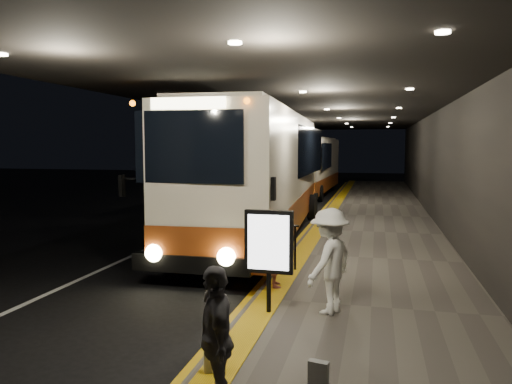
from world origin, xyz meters
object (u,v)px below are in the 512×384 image
at_px(passenger_waiting_white, 330,261).
at_px(passenger_waiting_grey, 216,339).
at_px(coach_main, 260,180).
at_px(passenger_boarding, 276,250).
at_px(info_sign, 269,244).
at_px(bag_polka, 318,373).
at_px(coach_second, 310,168).
at_px(bag_plain, 215,358).
at_px(stanchion_post, 295,248).

xyz_separation_m(passenger_waiting_white, passenger_waiting_grey, (-0.90, -3.58, -0.10)).
relative_size(coach_main, passenger_waiting_grey, 8.00).
bearing_deg(passenger_boarding, info_sign, 169.61).
relative_size(coach_main, passenger_boarding, 8.40).
height_order(coach_main, passenger_waiting_white, coach_main).
distance_m(bag_polka, info_sign, 2.92).
bearing_deg(coach_second, passenger_boarding, -82.78).
bearing_deg(bag_plain, info_sign, 85.25).
xyz_separation_m(passenger_waiting_white, stanchion_post, (-1.06, 2.82, -0.40)).
distance_m(passenger_boarding, passenger_waiting_white, 1.84).
bearing_deg(coach_second, coach_main, -87.38).
xyz_separation_m(passenger_boarding, passenger_waiting_white, (1.23, -1.36, 0.14)).
height_order(coach_main, passenger_boarding, coach_main).
xyz_separation_m(bag_plain, info_sign, (0.20, 2.40, 1.05)).
height_order(passenger_waiting_white, bag_polka, passenger_waiting_white).
height_order(coach_second, passenger_waiting_white, coach_second).
height_order(passenger_boarding, passenger_waiting_white, passenger_waiting_white).
relative_size(bag_plain, stanchion_post, 0.33).
bearing_deg(passenger_waiting_grey, stanchion_post, 157.04).
bearing_deg(info_sign, passenger_waiting_grey, -86.86).
xyz_separation_m(passenger_waiting_white, bag_plain, (-1.23, -2.66, -0.75)).
bearing_deg(passenger_waiting_grey, info_sign, 157.83).
height_order(bag_plain, stanchion_post, stanchion_post).
bearing_deg(coach_second, info_sign, -82.67).
relative_size(passenger_boarding, info_sign, 0.86).
bearing_deg(passenger_waiting_white, stanchion_post, -134.74).
height_order(coach_second, passenger_waiting_grey, coach_second).
height_order(passenger_waiting_white, passenger_waiting_grey, passenger_waiting_white).
relative_size(passenger_boarding, bag_polka, 5.22).
relative_size(bag_polka, stanchion_post, 0.29).
relative_size(passenger_waiting_white, info_sign, 1.02).
relative_size(coach_main, stanchion_post, 12.52).
bearing_deg(stanchion_post, bag_plain, -91.80).
xyz_separation_m(coach_second, passenger_boarding, (2.00, -20.71, -0.74)).
bearing_deg(passenger_boarding, bag_polka, -179.06).
relative_size(info_sign, stanchion_post, 1.73).
distance_m(coach_second, passenger_waiting_white, 22.32).
relative_size(coach_second, stanchion_post, 10.62).
distance_m(coach_second, info_sign, 22.44).
relative_size(bag_polka, bag_plain, 0.87).
bearing_deg(info_sign, coach_second, 96.61).
xyz_separation_m(bag_polka, stanchion_post, (-1.18, 5.54, 0.37)).
relative_size(passenger_waiting_white, passenger_waiting_grey, 1.12).
xyz_separation_m(passenger_waiting_white, bag_polka, (0.13, -2.71, -0.77)).
bearing_deg(bag_polka, coach_second, 97.71).
distance_m(passenger_waiting_white, bag_plain, 3.02).
height_order(coach_main, coach_second, coach_main).
relative_size(passenger_boarding, passenger_waiting_grey, 0.95).
xyz_separation_m(passenger_waiting_grey, stanchion_post, (-0.15, 6.40, -0.30)).
relative_size(coach_second, passenger_boarding, 7.13).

